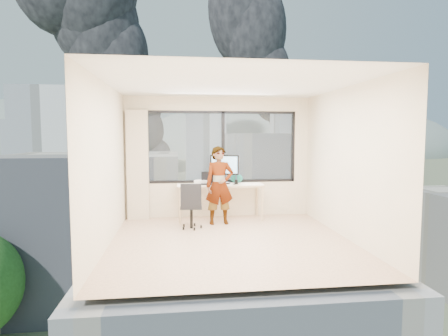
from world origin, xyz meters
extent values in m
cube|color=beige|center=(0.00, 0.00, 0.00)|extent=(4.00, 4.00, 0.01)
cube|color=white|center=(0.00, 0.00, 2.60)|extent=(4.00, 4.00, 0.01)
cube|color=beige|center=(0.00, -2.00, 1.30)|extent=(4.00, 0.01, 2.60)
cube|color=beige|center=(-2.00, 0.00, 1.30)|extent=(0.01, 4.00, 2.60)
cube|color=beige|center=(2.00, 0.00, 1.30)|extent=(0.01, 4.00, 2.60)
cube|color=beige|center=(-1.72, 1.88, 1.15)|extent=(0.45, 0.14, 2.30)
cube|color=beige|center=(0.00, 1.66, 0.38)|extent=(1.80, 0.60, 0.75)
imported|color=#2D2D33|center=(-0.06, 1.26, 0.78)|extent=(0.60, 0.42, 1.56)
cube|color=white|center=(-0.36, 1.87, 0.79)|extent=(0.38, 0.35, 0.07)
cube|color=black|center=(0.32, 1.60, 0.76)|extent=(0.11, 0.08, 0.01)
cylinder|color=black|center=(0.34, 1.64, 0.80)|extent=(0.08, 0.08, 0.09)
ellipsoid|color=#0D5248|center=(0.38, 1.82, 0.85)|extent=(0.27, 0.16, 0.20)
cube|color=#515B3D|center=(0.00, 120.00, -14.00)|extent=(400.00, 400.00, 0.04)
cube|color=beige|center=(-9.00, 30.00, -7.00)|extent=(16.00, 12.00, 14.00)
cube|color=silver|center=(12.00, 38.00, -6.00)|extent=(14.00, 13.00, 16.00)
cube|color=silver|center=(-35.00, 95.00, 0.00)|extent=(14.00, 14.00, 28.00)
cube|color=silver|center=(8.00, 120.00, 1.00)|extent=(13.00, 13.00, 30.00)
cube|color=silver|center=(45.00, 140.00, -1.00)|extent=(15.00, 15.00, 26.00)
cube|color=silver|center=(-60.00, 150.00, -3.00)|extent=(16.00, 14.00, 22.00)
ellipsoid|color=slate|center=(-120.00, 320.00, -14.00)|extent=(288.00, 216.00, 90.00)
ellipsoid|color=slate|center=(100.00, 320.00, -14.00)|extent=(300.00, 220.00, 96.00)
camera|label=1|loc=(-0.85, -5.99, 1.77)|focal=29.54mm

